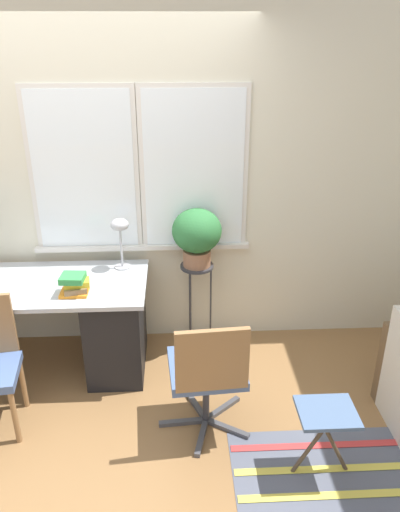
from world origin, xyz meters
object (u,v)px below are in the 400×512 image
(desk_lamp, at_px, (120,230))
(plant_stand, at_px, (197,276))
(folding_stool, at_px, (326,419))
(book_stack, at_px, (75,285))
(office_chair_swivel, at_px, (208,371))
(potted_plant, at_px, (197,234))

(desk_lamp, bearing_deg, plant_stand, 4.33)
(plant_stand, distance_m, folding_stool, 1.54)
(book_stack, relative_size, folding_stool, 0.45)
(office_chair_swivel, distance_m, plant_stand, 1.01)
(book_stack, xyz_separation_m, potted_plant, (0.86, 0.44, 0.18))
(office_chair_swivel, height_order, plant_stand, office_chair_swivel)
(desk_lamp, relative_size, book_stack, 1.90)
(potted_plant, bearing_deg, desk_lamp, -175.67)
(desk_lamp, height_order, folding_stool, desk_lamp)
(potted_plant, distance_m, folding_stool, 1.63)
(desk_lamp, height_order, office_chair_swivel, desk_lamp)
(desk_lamp, relative_size, office_chair_swivel, 0.45)
(book_stack, height_order, plant_stand, book_stack)
(book_stack, distance_m, plant_stand, 0.98)
(book_stack, bearing_deg, plant_stand, 27.26)
(office_chair_swivel, bearing_deg, potted_plant, -93.14)
(potted_plant, bearing_deg, folding_stool, -64.08)
(book_stack, xyz_separation_m, plant_stand, (0.86, 0.44, -0.18))
(potted_plant, bearing_deg, office_chair_swivel, -88.74)
(desk_lamp, height_order, book_stack, desk_lamp)
(book_stack, xyz_separation_m, folding_stool, (1.52, -0.93, -0.40))
(plant_stand, bearing_deg, folding_stool, -64.08)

